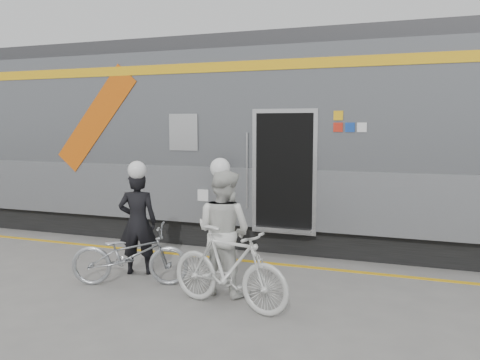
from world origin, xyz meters
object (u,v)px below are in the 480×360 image
at_px(bicycle_left, 130,255).
at_px(bicycle_right, 229,268).
at_px(woman, 223,232).
at_px(man, 138,223).

relative_size(bicycle_left, bicycle_right, 0.98).
relative_size(bicycle_left, woman, 0.99).
distance_m(bicycle_left, bicycle_right, 1.79).
xyz_separation_m(bicycle_left, bicycle_right, (1.75, -0.38, 0.08)).
relative_size(man, bicycle_left, 0.95).
height_order(woman, bicycle_right, woman).
distance_m(man, bicycle_left, 0.70).
bearing_deg(bicycle_left, bicycle_right, -123.20).
distance_m(man, woman, 1.69).
bearing_deg(man, bicycle_right, 133.57).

